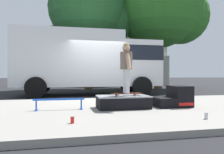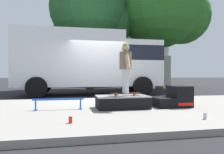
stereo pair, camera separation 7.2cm
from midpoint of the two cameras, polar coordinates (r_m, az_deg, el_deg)
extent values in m
plane|color=black|center=(8.68, -2.33, -5.93)|extent=(140.00, 140.00, 0.00)
cube|color=gray|center=(5.75, 2.49, -8.62)|extent=(50.00, 5.00, 0.12)
cube|color=black|center=(5.63, 3.08, -6.56)|extent=(1.31, 0.74, 0.32)
cube|color=gray|center=(5.61, 3.08, -5.08)|extent=(1.33, 0.76, 0.03)
cube|color=black|center=(6.01, 13.58, -6.45)|extent=(0.47, 0.69, 0.25)
cube|color=black|center=(6.21, 17.55, -4.81)|extent=(0.47, 0.69, 0.56)
cube|color=red|center=(5.93, 19.19, -6.81)|extent=(0.42, 0.01, 0.08)
cylinder|color=blue|center=(5.52, -13.53, -5.73)|extent=(1.24, 0.04, 0.04)
cylinder|color=blue|center=(5.58, -19.11, -6.99)|extent=(0.04, 0.04, 0.25)
cube|color=blue|center=(5.60, -19.10, -8.22)|extent=(0.06, 0.28, 0.01)
cylinder|color=blue|center=(5.54, -7.90, -7.02)|extent=(0.04, 0.04, 0.25)
cube|color=blue|center=(5.56, -7.90, -8.25)|extent=(0.06, 0.28, 0.01)
cube|color=#4C1E14|center=(5.59, 3.95, -4.34)|extent=(0.78, 0.20, 0.02)
cylinder|color=silver|center=(5.75, 6.11, -4.54)|extent=(0.05, 0.03, 0.05)
cylinder|color=silver|center=(5.58, 6.67, -4.70)|extent=(0.05, 0.03, 0.05)
cylinder|color=silver|center=(5.61, 1.23, -4.66)|extent=(0.05, 0.03, 0.05)
cylinder|color=silver|center=(5.44, 1.66, -4.83)|extent=(0.05, 0.03, 0.05)
cylinder|color=silver|center=(5.64, 3.74, -1.09)|extent=(0.13, 0.13, 0.61)
cylinder|color=silver|center=(5.49, 4.16, -1.13)|extent=(0.13, 0.13, 0.61)
cylinder|color=#726051|center=(5.58, 3.95, 4.33)|extent=(0.31, 0.31, 0.44)
cylinder|color=tan|center=(5.77, 3.43, 4.08)|extent=(0.10, 0.27, 0.42)
cylinder|color=tan|center=(5.39, 4.51, 4.33)|extent=(0.10, 0.27, 0.42)
sphere|color=tan|center=(5.61, 3.95, 7.59)|extent=(0.20, 0.20, 0.20)
sphere|color=tan|center=(5.62, 3.95, 8.13)|extent=(0.16, 0.16, 0.16)
cylinder|color=silver|center=(4.63, 23.68, -9.38)|extent=(0.07, 0.07, 0.12)
cylinder|color=silver|center=(4.62, 23.68, -8.61)|extent=(0.06, 0.06, 0.00)
cylinder|color=red|center=(3.97, -10.34, -11.01)|extent=(0.07, 0.07, 0.12)
cylinder|color=silver|center=(3.96, -10.35, -10.11)|extent=(0.06, 0.06, 0.00)
cube|color=white|center=(10.74, -10.80, 4.65)|extent=(5.00, 2.35, 2.60)
cube|color=white|center=(11.31, 7.00, 3.43)|extent=(1.90, 2.16, 2.20)
cube|color=black|center=(11.35, 7.00, 5.88)|extent=(1.92, 2.19, 0.70)
cylinder|color=black|center=(12.38, 4.59, -1.91)|extent=(0.90, 0.28, 0.90)
cylinder|color=black|center=(10.15, 8.27, -2.45)|extent=(0.90, 0.28, 0.90)
cylinder|color=black|center=(11.97, -17.56, -2.02)|extent=(0.90, 0.28, 0.90)
cylinder|color=black|center=(9.63, -19.03, -2.63)|extent=(0.90, 0.28, 0.90)
cylinder|color=brown|center=(14.84, -5.81, 4.10)|extent=(0.56, 0.56, 3.81)
sphere|color=#235628|center=(15.50, -5.82, 17.66)|extent=(5.35, 5.35, 5.35)
sphere|color=#235628|center=(15.53, -0.22, 15.07)|extent=(3.48, 3.48, 3.48)
cylinder|color=brown|center=(15.73, 12.49, 4.23)|extent=(0.56, 0.56, 3.99)
sphere|color=#286623|center=(16.49, 12.51, 18.27)|extent=(6.19, 6.19, 6.19)
sphere|color=#286623|center=(17.01, 17.94, 14.98)|extent=(4.02, 4.02, 4.02)
cube|color=beige|center=(23.75, 0.80, 5.41)|extent=(9.00, 7.50, 6.00)
cube|color=#B2ADA3|center=(19.78, 3.27, 1.75)|extent=(9.00, 0.50, 2.80)
pyramid|color=brown|center=(24.47, 0.80, 15.26)|extent=(9.54, 7.95, 2.40)
camera|label=1|loc=(0.04, -89.72, 0.00)|focal=34.77mm
camera|label=2|loc=(0.04, 90.28, 0.00)|focal=34.77mm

